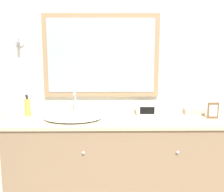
% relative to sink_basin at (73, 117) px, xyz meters
% --- Properties ---
extents(wall_back, '(8.00, 0.18, 2.55)m').
position_rel_sink_basin_xyz_m(wall_back, '(0.48, 0.33, 0.39)').
color(wall_back, silver).
rests_on(wall_back, ground_plane).
extents(vanity_counter, '(2.19, 0.57, 0.87)m').
position_rel_sink_basin_xyz_m(vanity_counter, '(0.49, 0.02, -0.45)').
color(vanity_counter, '#937556').
rests_on(vanity_counter, ground_plane).
extents(sink_basin, '(0.50, 0.42, 0.21)m').
position_rel_sink_basin_xyz_m(sink_basin, '(0.00, 0.00, 0.00)').
color(sink_basin, white).
rests_on(sink_basin, vanity_counter).
extents(soap_bottle, '(0.05, 0.06, 0.20)m').
position_rel_sink_basin_xyz_m(soap_bottle, '(-0.43, 0.12, 0.06)').
color(soap_bottle, gold).
rests_on(soap_bottle, vanity_counter).
extents(appliance_box, '(0.18, 0.14, 0.10)m').
position_rel_sink_basin_xyz_m(appliance_box, '(0.66, 0.16, 0.03)').
color(appliance_box, white).
rests_on(appliance_box, vanity_counter).
extents(picture_frame, '(0.10, 0.01, 0.14)m').
position_rel_sink_basin_xyz_m(picture_frame, '(1.23, -0.00, 0.05)').
color(picture_frame, brown).
rests_on(picture_frame, vanity_counter).
extents(hand_towel_near_sink, '(0.18, 0.12, 0.05)m').
position_rel_sink_basin_xyz_m(hand_towel_near_sink, '(1.11, 0.17, 0.01)').
color(hand_towel_near_sink, '#B7A899').
rests_on(hand_towel_near_sink, vanity_counter).
extents(metal_tray, '(0.20, 0.11, 0.01)m').
position_rel_sink_basin_xyz_m(metal_tray, '(0.91, 0.00, -0.01)').
color(metal_tray, silver).
rests_on(metal_tray, vanity_counter).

